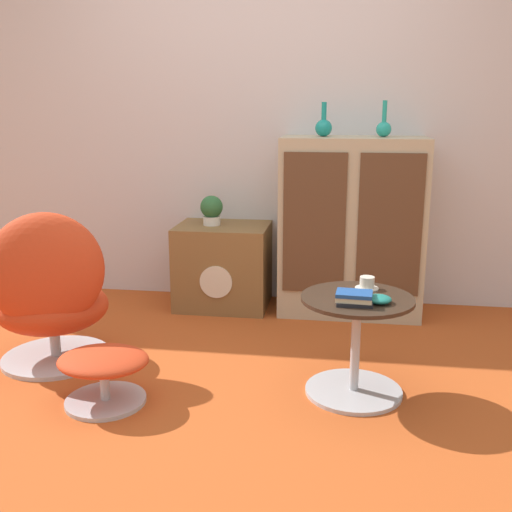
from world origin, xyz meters
TOP-DOWN VIEW (x-y plane):
  - ground_plane at (0.00, 0.00)m, footprint 12.00×12.00m
  - wall_back at (0.00, 1.61)m, footprint 6.40×0.06m
  - sideboard at (0.64, 1.35)m, footprint 0.92×0.47m
  - tv_console at (-0.22, 1.34)m, footprint 0.62×0.49m
  - egg_chair at (-0.93, 0.26)m, footprint 0.74×0.71m
  - ottoman at (-0.48, -0.13)m, footprint 0.42×0.38m
  - coffee_table at (0.67, 0.14)m, footprint 0.53×0.53m
  - vase_leftmost at (0.44, 1.36)m, footprint 0.11×0.11m
  - vase_inner_left at (0.82, 1.36)m, footprint 0.09×0.09m
  - potted_plant at (-0.29, 1.34)m, footprint 0.15×0.15m
  - teacup at (0.71, 0.28)m, footprint 0.11×0.11m
  - book_stack at (0.65, 0.04)m, footprint 0.17×0.13m
  - bowl at (0.76, 0.07)m, footprint 0.11×0.11m

SIDE VIEW (x-z plane):
  - ground_plane at x=0.00m, z-range 0.00..0.00m
  - ottoman at x=-0.48m, z-range 0.05..0.30m
  - coffee_table at x=0.67m, z-range 0.02..0.50m
  - tv_console at x=-0.22m, z-range 0.00..0.57m
  - egg_chair at x=-0.93m, z-range -0.02..0.83m
  - bowl at x=0.76m, z-range 0.49..0.52m
  - teacup at x=0.71m, z-range 0.48..0.54m
  - book_stack at x=0.65m, z-range 0.49..0.54m
  - sideboard at x=0.64m, z-range 0.00..1.16m
  - potted_plant at x=-0.29m, z-range 0.57..0.77m
  - vase_inner_left at x=0.82m, z-range 1.11..1.33m
  - vase_leftmost at x=0.44m, z-range 1.12..1.33m
  - wall_back at x=0.00m, z-range 0.00..2.60m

